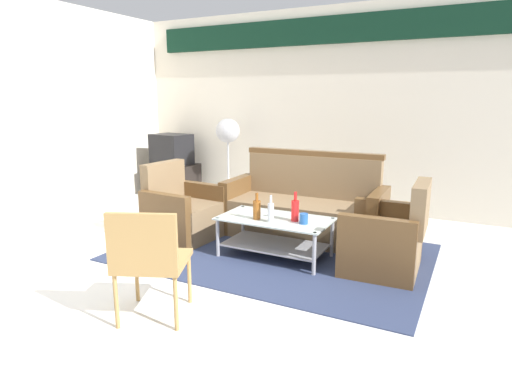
# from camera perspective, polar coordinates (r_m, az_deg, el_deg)

# --- Properties ---
(ground_plane) EXTENTS (14.00, 14.00, 0.00)m
(ground_plane) POSITION_cam_1_polar(r_m,az_deg,el_deg) (3.86, -3.82, -11.87)
(ground_plane) COLOR white
(wall_back) EXTENTS (6.52, 0.19, 2.80)m
(wall_back) POSITION_cam_1_polar(r_m,az_deg,el_deg) (6.33, 10.71, 11.22)
(wall_back) COLOR silver
(wall_back) RESTS_ON ground
(rug) EXTENTS (3.06, 2.07, 0.01)m
(rug) POSITION_cam_1_polar(r_m,az_deg,el_deg) (4.55, 2.33, -7.90)
(rug) COLOR #2D3856
(rug) RESTS_ON ground
(couch) EXTENTS (1.81, 0.77, 0.96)m
(couch) POSITION_cam_1_polar(r_m,az_deg,el_deg) (4.99, 6.33, -2.39)
(couch) COLOR #7F6647
(couch) RESTS_ON rug
(armchair_left) EXTENTS (0.75, 0.81, 0.85)m
(armchair_left) POSITION_cam_1_polar(r_m,az_deg,el_deg) (4.98, -9.59, -2.86)
(armchair_left) COLOR #7F6647
(armchair_left) RESTS_ON rug
(armchair_right) EXTENTS (0.73, 0.78, 0.85)m
(armchair_right) POSITION_cam_1_polar(r_m,az_deg,el_deg) (4.19, 16.72, -6.19)
(armchair_right) COLOR #7F6647
(armchair_right) RESTS_ON rug
(coffee_table) EXTENTS (1.10, 0.60, 0.40)m
(coffee_table) POSITION_cam_1_polar(r_m,az_deg,el_deg) (4.35, 2.50, -5.20)
(coffee_table) COLOR silver
(coffee_table) RESTS_ON rug
(bottle_brown) EXTENTS (0.08, 0.08, 0.26)m
(bottle_brown) POSITION_cam_1_polar(r_m,az_deg,el_deg) (4.24, 0.11, -2.29)
(bottle_brown) COLOR brown
(bottle_brown) RESTS_ON coffee_table
(bottle_red) EXTENTS (0.07, 0.07, 0.29)m
(bottle_red) POSITION_cam_1_polar(r_m,az_deg,el_deg) (4.19, 5.16, -2.38)
(bottle_red) COLOR red
(bottle_red) RESTS_ON coffee_table
(bottle_clear) EXTENTS (0.06, 0.06, 0.26)m
(bottle_clear) POSITION_cam_1_polar(r_m,az_deg,el_deg) (4.14, 1.96, -2.64)
(bottle_clear) COLOR silver
(bottle_clear) RESTS_ON coffee_table
(cup) EXTENTS (0.08, 0.08, 0.10)m
(cup) POSITION_cam_1_polar(r_m,az_deg,el_deg) (4.12, 6.29, -3.50)
(cup) COLOR #2659A5
(cup) RESTS_ON coffee_table
(tv_stand) EXTENTS (0.80, 0.50, 0.52)m
(tv_stand) POSITION_cam_1_polar(r_m,az_deg,el_deg) (7.21, -10.89, 1.61)
(tv_stand) COLOR black
(tv_stand) RESTS_ON ground
(television) EXTENTS (0.66, 0.53, 0.48)m
(television) POSITION_cam_1_polar(r_m,az_deg,el_deg) (7.14, -11.04, 5.56)
(television) COLOR black
(television) RESTS_ON tv_stand
(pedestal_fan) EXTENTS (0.36, 0.36, 1.27)m
(pedestal_fan) POSITION_cam_1_polar(r_m,az_deg,el_deg) (6.57, -3.73, 7.40)
(pedestal_fan) COLOR #2D2D33
(pedestal_fan) RESTS_ON ground
(wicker_chair) EXTENTS (0.63, 0.63, 0.84)m
(wicker_chair) POSITION_cam_1_polar(r_m,az_deg,el_deg) (3.16, -13.90, -8.17)
(wicker_chair) COLOR #AD844C
(wicker_chair) RESTS_ON ground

